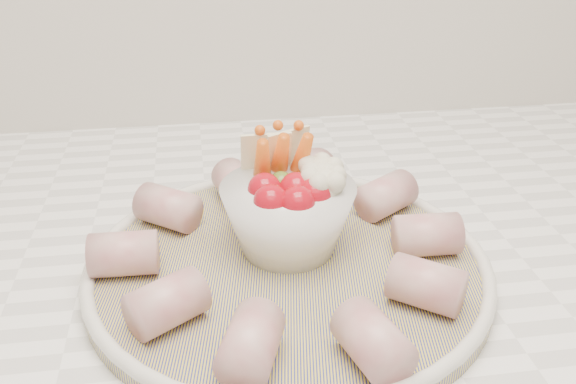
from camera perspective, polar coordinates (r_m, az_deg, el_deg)
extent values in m
cube|color=white|center=(0.65, -1.95, -4.89)|extent=(2.04, 0.62, 0.04)
cylinder|color=navy|center=(0.56, 0.02, -6.86)|extent=(0.40, 0.40, 0.01)
torus|color=silver|center=(0.56, 0.02, -6.23)|extent=(0.35, 0.35, 0.01)
sphere|color=#AD0B18|center=(0.53, -1.54, -0.83)|extent=(0.03, 0.03, 0.03)
sphere|color=#AD0B18|center=(0.52, 0.86, -0.97)|extent=(0.03, 0.03, 0.03)
sphere|color=#AD0B18|center=(0.54, 2.43, -0.19)|extent=(0.03, 0.03, 0.03)
sphere|color=#AD0B18|center=(0.54, -2.10, 0.23)|extent=(0.03, 0.03, 0.03)
sphere|color=#AD0B18|center=(0.54, 0.72, 0.28)|extent=(0.03, 0.03, 0.03)
sphere|color=#547527|center=(0.56, -0.62, 0.79)|extent=(0.02, 0.02, 0.02)
cone|color=#DF5A15|center=(0.56, -2.30, 2.21)|extent=(0.02, 0.04, 0.07)
cone|color=#DF5A15|center=(0.57, -0.70, 2.72)|extent=(0.03, 0.05, 0.07)
cone|color=#DF5A15|center=(0.57, 1.15, 2.71)|extent=(0.03, 0.05, 0.07)
sphere|color=beige|center=(0.56, 2.87, 1.35)|extent=(0.03, 0.03, 0.03)
sphere|color=beige|center=(0.54, 3.23, 0.39)|extent=(0.03, 0.03, 0.03)
cube|color=beige|center=(0.58, -1.97, 3.10)|extent=(0.05, 0.01, 0.05)
cube|color=beige|center=(0.58, -0.17, 3.39)|extent=(0.05, 0.03, 0.05)
cylinder|color=#B25158|center=(0.57, 12.26, -3.74)|extent=(0.06, 0.04, 0.04)
cylinder|color=#B25158|center=(0.63, 8.71, -0.30)|extent=(0.07, 0.06, 0.04)
cylinder|color=#B25158|center=(0.67, 2.34, 1.57)|extent=(0.05, 0.06, 0.04)
cylinder|color=#B25158|center=(0.65, -4.50, 0.64)|extent=(0.05, 0.06, 0.04)
cylinder|color=#B25158|center=(0.61, -10.62, -1.37)|extent=(0.07, 0.06, 0.04)
cylinder|color=#B25158|center=(0.55, -14.39, -5.34)|extent=(0.06, 0.04, 0.04)
cylinder|color=#B25158|center=(0.49, -10.71, -9.68)|extent=(0.07, 0.06, 0.04)
cylinder|color=#B25158|center=(0.45, -3.33, -13.30)|extent=(0.05, 0.06, 0.04)
cylinder|color=#B25158|center=(0.45, 7.56, -13.02)|extent=(0.05, 0.06, 0.04)
cylinder|color=#B25158|center=(0.51, 12.20, -8.06)|extent=(0.07, 0.06, 0.04)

